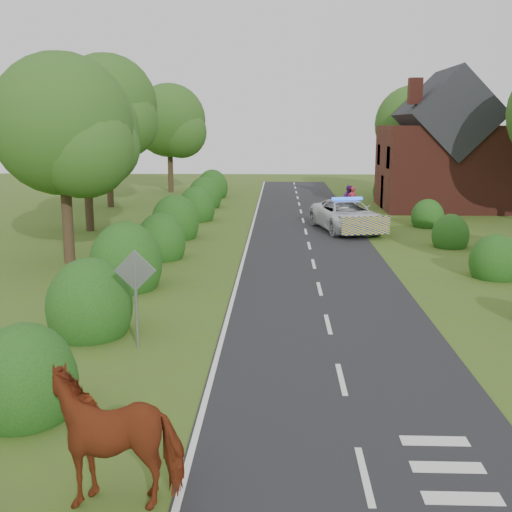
{
  "coord_description": "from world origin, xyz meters",
  "views": [
    {
      "loc": [
        -1.41,
        -13.47,
        5.58
      ],
      "look_at": [
        -2.17,
        7.3,
        1.3
      ],
      "focal_mm": 45.0,
      "sensor_mm": 36.0,
      "label": 1
    }
  ],
  "objects_px": {
    "pedestrian_purple": "(348,199)",
    "cow": "(118,441)",
    "police_van": "(347,215)",
    "pedestrian_red": "(352,200)",
    "road_sign": "(136,284)"
  },
  "relations": [
    {
      "from": "pedestrian_purple",
      "to": "cow",
      "type": "bearing_deg",
      "value": 105.33
    },
    {
      "from": "cow",
      "to": "police_van",
      "type": "bearing_deg",
      "value": 159.94
    },
    {
      "from": "pedestrian_red",
      "to": "pedestrian_purple",
      "type": "bearing_deg",
      "value": -75.11
    },
    {
      "from": "road_sign",
      "to": "pedestrian_red",
      "type": "bearing_deg",
      "value": 71.99
    },
    {
      "from": "road_sign",
      "to": "pedestrian_purple",
      "type": "height_order",
      "value": "road_sign"
    },
    {
      "from": "road_sign",
      "to": "pedestrian_purple",
      "type": "distance_m",
      "value": 26.75
    },
    {
      "from": "pedestrian_purple",
      "to": "pedestrian_red",
      "type": "bearing_deg",
      "value": 155.7
    },
    {
      "from": "cow",
      "to": "police_van",
      "type": "distance_m",
      "value": 25.77
    },
    {
      "from": "road_sign",
      "to": "pedestrian_red",
      "type": "height_order",
      "value": "road_sign"
    },
    {
      "from": "police_van",
      "to": "pedestrian_purple",
      "type": "height_order",
      "value": "police_van"
    },
    {
      "from": "cow",
      "to": "pedestrian_red",
      "type": "relative_size",
      "value": 1.41
    },
    {
      "from": "police_van",
      "to": "pedestrian_red",
      "type": "bearing_deg",
      "value": 69.0
    },
    {
      "from": "pedestrian_purple",
      "to": "police_van",
      "type": "bearing_deg",
      "value": 110.79
    },
    {
      "from": "pedestrian_purple",
      "to": "road_sign",
      "type": "bearing_deg",
      "value": 99.95
    },
    {
      "from": "police_van",
      "to": "cow",
      "type": "bearing_deg",
      "value": -115.89
    }
  ]
}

